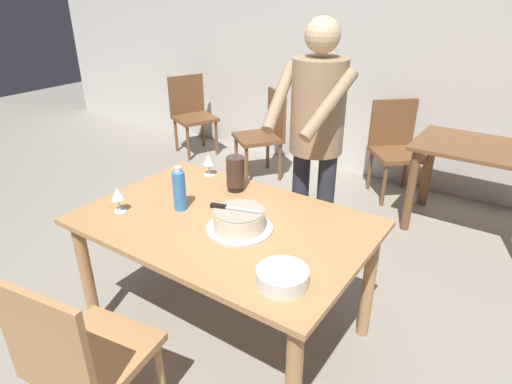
{
  "coord_description": "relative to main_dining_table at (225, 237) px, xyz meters",
  "views": [
    {
      "loc": [
        1.26,
        -1.56,
        1.88
      ],
      "look_at": [
        0.12,
        0.12,
        0.9
      ],
      "focal_mm": 30.54,
      "sensor_mm": 36.0,
      "label": 1
    }
  ],
  "objects": [
    {
      "name": "person_cutting_cake",
      "position": [
        0.16,
        0.71,
        0.43
      ],
      "size": [
        0.47,
        0.56,
        1.72
      ],
      "color": "#2D2D38",
      "rests_on": "ground_plane"
    },
    {
      "name": "wine_glass_near",
      "position": [
        -0.45,
        0.42,
        0.21
      ],
      "size": [
        0.08,
        0.08,
        0.14
      ],
      "color": "silver",
      "rests_on": "main_dining_table"
    },
    {
      "name": "background_table",
      "position": [
        0.94,
        2.05,
        -0.07
      ],
      "size": [
        1.0,
        0.7,
        0.74
      ],
      "color": "brown",
      "rests_on": "ground_plane"
    },
    {
      "name": "wine_glass_far",
      "position": [
        -0.53,
        -0.24,
        0.21
      ],
      "size": [
        0.08,
        0.08,
        0.14
      ],
      "color": "silver",
      "rests_on": "main_dining_table"
    },
    {
      "name": "hurricane_lamp",
      "position": [
        -0.17,
        0.33,
        0.21
      ],
      "size": [
        0.11,
        0.11,
        0.21
      ],
      "color": "black",
      "rests_on": "main_dining_table"
    },
    {
      "name": "ground_plane",
      "position": [
        0.0,
        0.0,
        -0.65
      ],
      "size": [
        14.0,
        14.0,
        0.0
      ],
      "primitive_type": "plane",
      "color": "gray"
    },
    {
      "name": "cake_on_platter",
      "position": [
        0.12,
        -0.03,
        0.16
      ],
      "size": [
        0.34,
        0.34,
        0.11
      ],
      "color": "silver",
      "rests_on": "main_dining_table"
    },
    {
      "name": "main_dining_table",
      "position": [
        0.0,
        0.0,
        0.0
      ],
      "size": [
        1.51,
        1.0,
        0.75
      ],
      "color": "tan",
      "rests_on": "ground_plane"
    },
    {
      "name": "background_chair_3",
      "position": [
        -2.22,
        2.21,
        -0.15
      ],
      "size": [
        0.58,
        0.58,
        0.9
      ],
      "color": "brown",
      "rests_on": "ground_plane"
    },
    {
      "name": "back_wall",
      "position": [
        0.0,
        2.75,
        0.7
      ],
      "size": [
        10.0,
        0.12,
        2.7
      ],
      "primitive_type": "cube",
      "color": "beige",
      "rests_on": "ground_plane"
    },
    {
      "name": "cake_knife",
      "position": [
        0.06,
        -0.05,
        0.22
      ],
      "size": [
        0.26,
        0.1,
        0.02
      ],
      "color": "silver",
      "rests_on": "cake_on_platter"
    },
    {
      "name": "background_chair_0",
      "position": [
        -1.09,
        2.07,
        -0.15
      ],
      "size": [
        0.62,
        0.62,
        0.9
      ],
      "color": "brown",
      "rests_on": "ground_plane"
    },
    {
      "name": "plate_stack",
      "position": [
        0.53,
        -0.29,
        0.14
      ],
      "size": [
        0.22,
        0.22,
        0.07
      ],
      "color": "white",
      "rests_on": "main_dining_table"
    },
    {
      "name": "water_bottle",
      "position": [
        -0.28,
        -0.03,
        0.22
      ],
      "size": [
        0.07,
        0.07,
        0.25
      ],
      "color": "#387AC6",
      "rests_on": "main_dining_table"
    },
    {
      "name": "chair_near_side",
      "position": [
        -0.08,
        -0.87,
        -0.15
      ],
      "size": [
        0.5,
        0.5,
        0.9
      ],
      "color": "tan",
      "rests_on": "ground_plane"
    },
    {
      "name": "background_chair_1",
      "position": [
        0.17,
        2.41,
        -0.15
      ],
      "size": [
        0.62,
        0.62,
        0.9
      ],
      "color": "brown",
      "rests_on": "ground_plane"
    }
  ]
}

